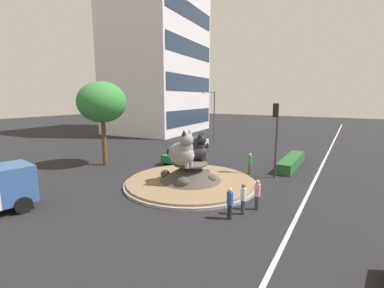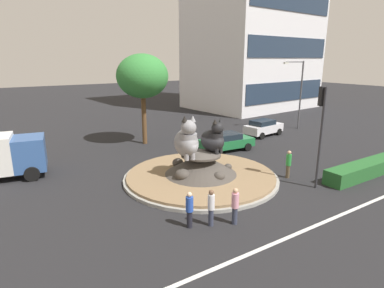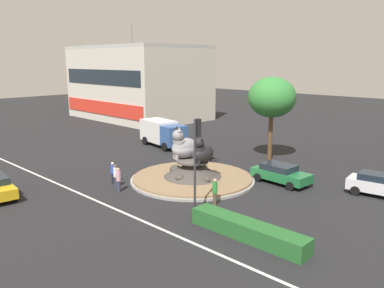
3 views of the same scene
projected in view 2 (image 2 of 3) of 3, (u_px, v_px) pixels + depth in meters
The scene contains 16 objects.
ground_plane at pixel (201, 178), 20.01m from camera, with size 160.00×160.00×0.00m, color black.
lane_centreline at pixel (300, 232), 13.81m from camera, with size 112.00×0.20×0.01m, color silver.
roundabout_island at pixel (201, 170), 19.86m from camera, with size 9.54×9.54×1.59m.
cat_statue_grey at pixel (187, 141), 18.87m from camera, with size 2.10×2.53×2.55m.
cat_statue_black at pixel (213, 139), 19.96m from camera, with size 1.42×2.23×2.16m.
traffic_light_mast at pixel (321, 120), 17.66m from camera, with size 0.36×0.45×5.79m.
office_tower at pixel (254, 7), 45.95m from camera, with size 18.43×14.65×28.84m.
clipped_hedge_strip at pixel (364, 169), 20.30m from camera, with size 6.81×1.20×0.90m, color #235B28.
broadleaf_tree_behind_island at pixel (142, 77), 26.78m from camera, with size 4.33×4.33×7.66m.
streetlight_arm at pixel (299, 90), 33.11m from camera, with size 2.41×0.62×7.01m.
pedestrian_pink_shirt at pixel (235, 205), 14.29m from camera, with size 0.33×0.33×1.73m.
pedestrian_green_shirt at pixel (288, 163), 19.90m from camera, with size 0.32×0.32×1.77m.
pedestrian_blue_shirt at pixel (190, 209), 14.01m from camera, with size 0.34×0.34×1.68m.
pedestrian_white_shirt at pixel (211, 207), 14.14m from camera, with size 0.31×0.31×1.72m.
hatchback_near_shophouse at pixel (263, 127), 30.95m from camera, with size 4.21×2.34×1.54m.
parked_car_right at pixel (226, 141), 25.87m from camera, with size 4.53×2.31×1.45m.
Camera 2 is at (-10.60, -15.51, 7.25)m, focal length 30.00 mm.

